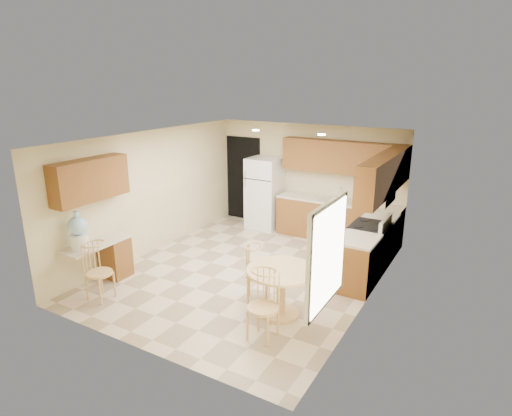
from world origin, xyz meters
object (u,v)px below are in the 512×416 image
Objects in this scene: refrigerator at (265,193)px; dining_table at (281,286)px; chair_table_a at (255,270)px; chair_desk at (94,268)px; chair_table_b at (259,302)px; stove at (368,247)px; water_crock at (78,232)px.

refrigerator is 4.11m from dining_table.
chair_desk is at bearing -87.66° from chair_table_a.
chair_table_a is at bearing 163.72° from dining_table.
refrigerator is at bearing 122.40° from dining_table.
chair_table_a is 0.94× the size of chair_table_b.
stove is at bearing -22.99° from refrigerator.
water_crock reaches higher than chair_table_a.
chair_table_b is at bearing -61.90° from refrigerator.
refrigerator reaches higher than dining_table.
chair_table_b is 1.04× the size of chair_desk.
dining_table is 1.09× the size of chair_desk.
water_crock is at bearing -140.91° from stove.
stove is at bearing -102.89° from chair_table_b.
chair_table_a is 1.09m from chair_table_b.
refrigerator is 3.15m from stove.
chair_table_b is at bearing 3.54° from water_crock.
stove is 1.68× the size of water_crock.
chair_table_a is at bearing 22.36° from water_crock.
refrigerator is at bearing 170.10° from chair_desk.
stove is 4.81m from chair_desk.
refrigerator is 4.54m from water_crock.
chair_table_a is (1.65, -3.30, -0.28)m from refrigerator.
chair_desk is (-3.47, -3.32, 0.11)m from stove.
chair_table_a reaches higher than dining_table.
stove is 1.05× the size of dining_table.
water_crock is at bearing 2.56° from chair_table_b.
stove is 1.17× the size of chair_table_a.
refrigerator is 1.63× the size of dining_table.
chair_table_b is (-0.63, -2.99, 0.13)m from stove.
water_crock reaches higher than chair_table_b.
chair_table_a is at bearing 116.55° from chair_desk.
dining_table is 1.61× the size of water_crock.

